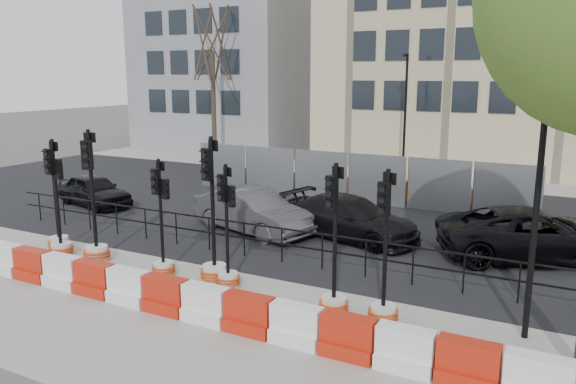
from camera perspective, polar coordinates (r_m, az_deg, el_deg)
The scene contains 24 objects.
ground at distance 15.04m, azimuth -6.89°, elevation -7.82°, with size 120.00×120.00×0.00m, color #51514C.
sidewalk_near at distance 12.87m, azimuth -14.63°, elevation -11.59°, with size 40.00×6.00×0.02m, color gray.
road at distance 20.92m, azimuth 4.02°, elevation -2.06°, with size 40.00×14.00×0.03m, color black.
sidewalk_far at distance 29.22m, azimuth 11.15°, elevation 1.74°, with size 40.00×4.00×0.02m, color gray.
building_grey at distance 40.27m, azimuth -5.84°, elevation 14.62°, with size 11.00×9.06×14.00m.
building_cream at distance 34.38m, azimuth 18.17°, elevation 17.94°, with size 15.00×10.06×18.00m.
kerb_railing at distance 15.78m, azimuth -4.49°, elevation -4.20°, with size 18.00×0.04×1.00m.
heras_fencing at distance 23.19m, azimuth 8.18°, elevation 0.85°, with size 14.33×1.72×2.00m.
lamp_post_far at distance 27.72m, azimuth 11.80°, elevation 7.87°, with size 0.12×0.56×6.00m.
lamp_post_near at distance 11.26m, azimuth 24.18°, elevation 1.49°, with size 0.12×0.56×6.00m.
tree_bare_far at distance 33.21m, azimuth -7.73°, elevation 14.57°, with size 2.00×2.00×9.00m.
barrier_row at distance 12.87m, azimuth -14.11°, elevation -9.85°, with size 16.75×0.50×0.80m.
traffic_signal_a at distance 17.70m, azimuth -22.37°, elevation -3.37°, with size 0.63×0.63×3.22m.
traffic_signal_b at distance 16.93m, azimuth -22.21°, elevation -3.57°, with size 0.66×0.66×3.34m.
traffic_signal_c at distance 16.18m, azimuth -18.99°, elevation -4.19°, with size 0.72×0.72×3.63m.
traffic_signal_d at distance 14.60m, azimuth -12.63°, elevation -5.67°, with size 0.59×0.59×3.02m.
traffic_signal_e at distance 13.97m, azimuth -7.58°, elevation -6.17°, with size 0.71×0.71×3.62m.
traffic_signal_f at distance 13.59m, azimuth -6.17°, elevation -6.78°, with size 0.59×0.59×3.01m.
traffic_signal_g at distance 12.08m, azimuth 4.65°, elevation -9.36°, with size 0.65×0.65×3.29m.
traffic_signal_h at distance 11.82m, azimuth 9.66°, elevation -10.06°, with size 0.64×0.64×3.24m.
car_a at distance 23.05m, azimuth -19.11°, elevation 0.15°, with size 3.88×2.27×1.24m, color black.
car_b at distance 18.18m, azimuth -3.62°, elevation -1.94°, with size 4.56×2.64×1.42m, color #424146.
car_c at distance 17.58m, azimuth 6.31°, elevation -2.63°, with size 4.88×2.89×1.33m, color black.
car_d at distance 16.95m, azimuth 23.72°, elevation -3.95°, with size 5.70×4.35×1.44m, color black.
Camera 1 is at (8.12, -11.61, 5.06)m, focal length 35.00 mm.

